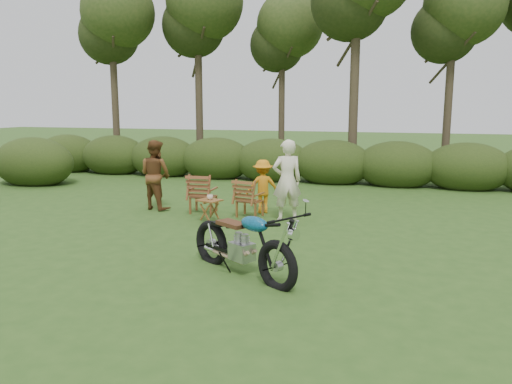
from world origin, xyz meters
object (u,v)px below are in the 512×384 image
(side_table, at_px, (210,211))
(adult_b, at_px, (157,209))
(child, at_px, (263,213))
(motorcycle, at_px, (242,274))
(cup, at_px, (210,197))
(adult_a, at_px, (287,220))
(lawn_chair_right, at_px, (250,217))
(lawn_chair_left, at_px, (204,213))

(side_table, distance_m, adult_b, 2.01)
(side_table, height_order, child, child)
(motorcycle, bearing_deg, cup, 151.82)
(adult_b, height_order, child, adult_b)
(motorcycle, bearing_deg, adult_a, 124.69)
(side_table, bearing_deg, child, 58.00)
(cup, distance_m, child, 1.59)
(lawn_chair_right, distance_m, cup, 1.14)
(motorcycle, relative_size, adult_a, 1.22)
(motorcycle, relative_size, cup, 16.65)
(lawn_chair_right, distance_m, lawn_chair_left, 1.17)
(adult_a, relative_size, child, 1.42)
(cup, bearing_deg, adult_b, 152.88)
(lawn_chair_right, bearing_deg, motorcycle, 115.05)
(motorcycle, height_order, side_table, motorcycle)
(adult_b, bearing_deg, motorcycle, 148.90)
(cup, bearing_deg, adult_a, 24.46)
(lawn_chair_right, xyz_separation_m, lawn_chair_left, (-1.16, 0.08, 0.00))
(motorcycle, height_order, child, child)
(lawn_chair_right, distance_m, adult_a, 0.87)
(motorcycle, height_order, cup, motorcycle)
(side_table, xyz_separation_m, adult_b, (-1.76, 0.93, -0.25))
(side_table, relative_size, adult_b, 0.30)
(motorcycle, bearing_deg, side_table, 152.11)
(adult_b, bearing_deg, cup, 169.70)
(adult_a, bearing_deg, motorcycle, 67.12)
(lawn_chair_right, xyz_separation_m, adult_a, (0.86, -0.08, 0.00))
(side_table, distance_m, cup, 0.30)
(lawn_chair_left, relative_size, side_table, 1.84)
(adult_a, relative_size, adult_b, 1.06)
(child, bearing_deg, motorcycle, 77.99)
(lawn_chair_left, bearing_deg, side_table, 116.76)
(lawn_chair_left, relative_size, child, 0.74)
(child, bearing_deg, lawn_chair_right, 48.62)
(side_table, height_order, adult_b, adult_b)
(motorcycle, bearing_deg, lawn_chair_left, 152.12)
(cup, bearing_deg, motorcycle, -59.93)
(lawn_chair_left, relative_size, adult_b, 0.55)
(motorcycle, xyz_separation_m, side_table, (-1.70, 2.90, 0.25))
(lawn_chair_right, height_order, adult_b, adult_b)
(lawn_chair_left, height_order, child, child)
(cup, relative_size, adult_a, 0.07)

